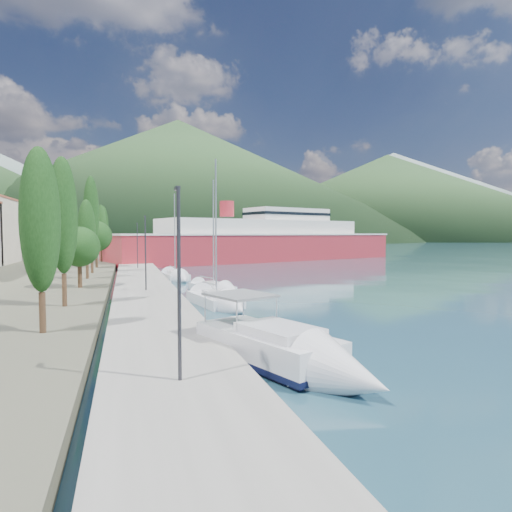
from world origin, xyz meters
name	(u,v)px	position (x,y,z in m)	size (l,w,h in m)	color
ground	(159,250)	(0.00, 120.00, 0.00)	(1400.00, 1400.00, 0.00)	#234858
quay	(141,281)	(-9.00, 26.00, 0.40)	(5.00, 88.00, 0.80)	gray
hills_far	(226,186)	(138.59, 618.73, 77.39)	(1480.00, 900.00, 180.00)	gray
hills_near	(244,187)	(98.04, 372.50, 49.18)	(1010.00, 520.00, 115.00)	#2A4925
tree_row	(91,230)	(-14.37, 33.27, 5.76)	(4.24, 63.78, 11.56)	#47301E
lamp_posts	(145,250)	(-9.00, 15.59, 4.08)	(0.15, 46.37, 6.06)	#2D2D33
motor_cruiser	(293,358)	(-4.44, -5.32, 0.57)	(5.92, 9.78, 3.48)	black
sailboat_near	(225,304)	(-3.77, 9.41, 0.32)	(3.89, 8.58, 11.88)	silver
sailboat_mid	(222,290)	(-2.26, 17.04, 0.28)	(4.44, 7.97, 11.13)	silver
sailboat_far	(179,278)	(-4.78, 28.68, 0.31)	(3.46, 7.74, 10.99)	silver
ferry	(264,242)	(16.24, 61.44, 3.70)	(62.24, 31.06, 12.16)	#AD242E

